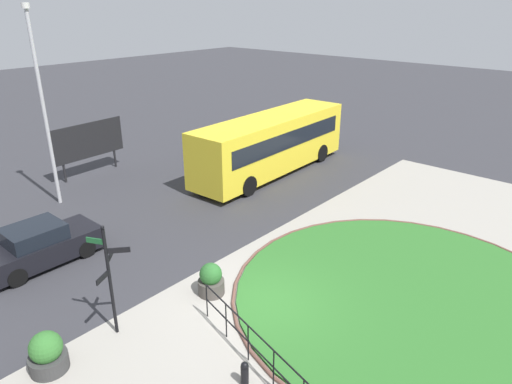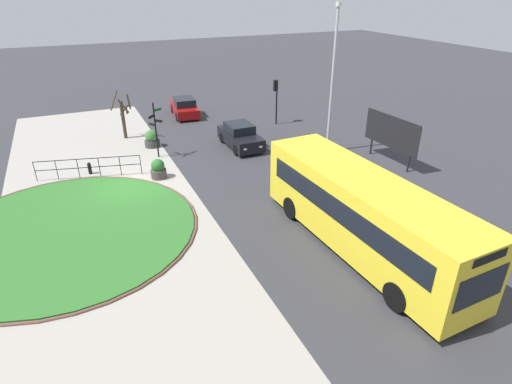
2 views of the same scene
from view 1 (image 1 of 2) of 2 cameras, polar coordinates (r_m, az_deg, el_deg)
The scene contains 13 objects.
ground at distance 14.62m, azimuth 0.99°, elevation -13.76°, with size 120.00×120.00×0.00m, color #333338.
sidewalk_paving at distance 13.88m, azimuth 6.06°, elevation -16.15°, with size 32.00×8.91×0.02m, color #9E998E.
grass_island at distance 15.62m, azimuth 18.04°, elevation -12.16°, with size 10.71×10.71×0.10m, color #2D6B28.
grass_kerb_ring at distance 15.62m, azimuth 18.04°, elevation -12.15°, with size 11.02×11.02×0.11m, color brown.
signpost_directional at distance 13.11m, azimuth -17.64°, elevation -9.63°, with size 1.01×0.91×3.36m.
bollard_foreground at distance 11.96m, azimuth -1.41°, elevation -21.44°, with size 0.20×0.20×0.69m.
railing_grass_edge at distance 11.98m, azimuth 0.55°, elevation -18.96°, with size 1.38×5.31×1.13m.
bus_yellow at distance 24.70m, azimuth 1.89°, elevation 6.07°, with size 10.37×2.87×3.06m.
car_near_lane at distance 18.01m, azimuth -25.08°, elevation -6.02°, with size 4.02×1.78×1.50m.
lamppost_tall at distance 21.96m, azimuth -24.78°, elevation 9.83°, with size 0.32×0.32×8.58m.
billboard_left at distance 25.88m, azimuth -20.04°, elevation 5.91°, with size 4.17×0.36×2.80m.
planter_near_signpost at distance 14.90m, azimuth -5.57°, elevation -10.80°, with size 0.84×0.84×1.09m.
planter_kerbside at distance 13.29m, azimuth -24.34°, elevation -17.72°, with size 0.95×0.95×1.12m.
Camera 1 is at (-9.02, -7.58, 8.66)m, focal length 32.47 mm.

